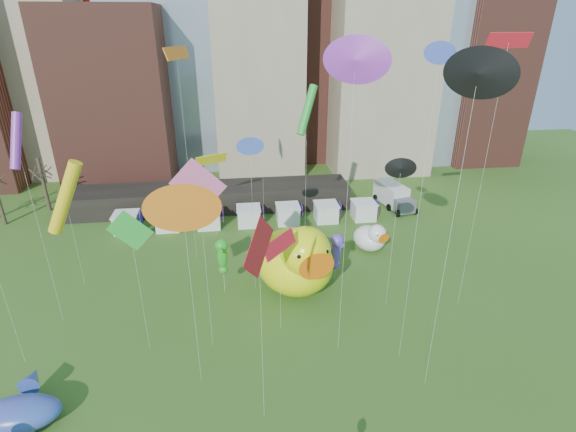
{
  "coord_description": "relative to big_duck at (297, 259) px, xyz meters",
  "views": [
    {
      "loc": [
        -0.31,
        -14.27,
        23.82
      ],
      "look_at": [
        2.96,
        11.66,
        12.0
      ],
      "focal_mm": 27.0,
      "sensor_mm": 36.0,
      "label": 1
    }
  ],
  "objects": [
    {
      "name": "skyline",
      "position": [
        -2.64,
        40.55,
        17.93
      ],
      "size": [
        101.0,
        23.0,
        68.0
      ],
      "color": "brown",
      "rests_on": "ground"
    },
    {
      "name": "pavilion",
      "position": [
        -8.89,
        21.49,
        -1.91
      ],
      "size": [
        38.0,
        6.0,
        3.2
      ],
      "primitive_type": "cube",
      "color": "black",
      "rests_on": "ground"
    },
    {
      "name": "vendor_tents",
      "position": [
        -3.87,
        15.49,
        -2.4
      ],
      "size": [
        33.24,
        2.8,
        2.4
      ],
      "color": "white",
      "rests_on": "ground"
    },
    {
      "name": "big_duck",
      "position": [
        0.0,
        0.0,
        0.0
      ],
      "size": [
        8.97,
        10.69,
        7.64
      ],
      "rotation": [
        0.0,
        0.0,
        0.23
      ],
      "color": "#F8FF0D",
      "rests_on": "ground"
    },
    {
      "name": "small_duck",
      "position": [
        9.46,
        7.0,
        -1.9
      ],
      "size": [
        4.54,
        5.03,
        3.51
      ],
      "rotation": [
        0.0,
        0.0,
        0.38
      ],
      "color": "white",
      "rests_on": "ground"
    },
    {
      "name": "seahorse_green",
      "position": [
        -6.86,
        0.64,
        0.68
      ],
      "size": [
        1.33,
        1.62,
        5.72
      ],
      "rotation": [
        0.0,
        0.0,
        -0.08
      ],
      "color": "silver",
      "rests_on": "ground"
    },
    {
      "name": "seahorse_purple",
      "position": [
        4.17,
        1.55,
        -0.05
      ],
      "size": [
        1.57,
        1.81,
        5.06
      ],
      "rotation": [
        0.0,
        0.0,
        0.24
      ],
      "color": "silver",
      "rests_on": "ground"
    },
    {
      "name": "whale_inflatable",
      "position": [
        -19.74,
        -12.77,
        -2.45
      ],
      "size": [
        5.39,
        6.77,
        2.31
      ],
      "rotation": [
        0.0,
        0.0,
        0.06
      ],
      "color": "#433DA7",
      "rests_on": "ground"
    },
    {
      "name": "box_truck",
      "position": [
        16.41,
        19.11,
        -1.94
      ],
      "size": [
        4.05,
        7.55,
        3.05
      ],
      "rotation": [
        0.0,
        0.0,
        0.21
      ],
      "color": "silver",
      "rests_on": "ground"
    },
    {
      "name": "kite_0",
      "position": [
        14.46,
        -4.01,
        18.91
      ],
      "size": [
        3.53,
        0.83,
        23.09
      ],
      "color": "silver",
      "rests_on": "ground"
    },
    {
      "name": "kite_1",
      "position": [
        -2.2,
        11.71,
        8.81
      ],
      "size": [
        0.19,
        3.18,
        14.04
      ],
      "color": "silver",
      "rests_on": "ground"
    },
    {
      "name": "kite_2",
      "position": [
        7.81,
        -3.34,
        9.57
      ],
      "size": [
        1.71,
        0.47,
        13.96
      ],
      "color": "silver",
      "rests_on": "ground"
    },
    {
      "name": "kite_3",
      "position": [
        1.7,
        5.62,
        12.66
      ],
      "size": [
        2.5,
        2.46,
        18.5
      ],
      "color": "silver",
      "rests_on": "ground"
    },
    {
      "name": "kite_4",
      "position": [
        -20.6,
        3.58,
        5.79
      ],
      "size": [
        4.18,
        1.69,
        12.76
      ],
      "color": "silver",
      "rests_on": "ground"
    },
    {
      "name": "kite_5",
      "position": [
        -3.91,
        0.83,
        10.66
      ],
      "size": [
        1.56,
        0.3,
        15.0
      ],
      "color": "silver",
      "rests_on": "ground"
    },
    {
      "name": "kite_6",
      "position": [
        -8.47,
        -10.55,
        10.2
      ],
      "size": [
        3.1,
        0.51,
        15.26
      ],
      "color": "silver",
      "rests_on": "ground"
    },
    {
      "name": "kite_7",
      "position": [
        -20.81,
        -1.98,
        12.39
      ],
      "size": [
        1.09,
        2.44,
        17.92
      ],
      "color": "silver",
      "rests_on": "ground"
    },
    {
      "name": "kite_8",
      "position": [
        -4.18,
        -14.18,
        9.03
      ],
      "size": [
        1.89,
        3.13,
        14.46
      ],
      "color": "silver",
      "rests_on": "ground"
    },
    {
      "name": "kite_10",
      "position": [
        7.49,
        -12.79,
        17.81
      ],
      "size": [
        1.94,
        2.29,
        22.68
      ],
      "color": "silver",
      "rests_on": "ground"
    },
    {
      "name": "kite_11",
      "position": [
        -12.74,
        -6.55,
        6.84
      ],
      "size": [
        3.19,
        0.14,
        12.04
      ],
      "color": "silver",
      "rests_on": "ground"
    },
    {
      "name": "kite_12",
      "position": [
        -7.91,
        12.9,
        6.06
      ],
      "size": [
        3.61,
        2.24,
        10.16
      ],
      "color": "silver",
      "rests_on": "ground"
    },
    {
      "name": "kite_13",
      "position": [
        6.69,
        -9.82,
        18.41
      ],
      "size": [
        0.98,
        1.07,
        22.8
      ],
      "color": "silver",
      "rests_on": "ground"
    },
    {
      "name": "kite_14",
      "position": [
        -9.92,
        7.29,
        17.56
      ],
      "size": [
        1.99,
        3.6,
        21.74
      ],
      "color": "silver",
      "rests_on": "ground"
    },
    {
      "name": "kite_15",
      "position": [
        2.15,
        -8.4,
        18.16
      ],
      "size": [
        2.59,
        1.79,
        23.11
      ],
      "color": "silver",
      "rests_on": "ground"
    },
    {
      "name": "kite_16",
      "position": [
        -2.12,
        -5.39,
        4.52
      ],
      "size": [
        2.9,
        3.35,
        8.64
      ],
      "color": "silver",
      "rests_on": "ground"
    },
    {
      "name": "kite_17",
      "position": [
        -7.77,
        -6.81,
        10.1
      ],
      "size": [
        3.83,
        0.51,
        15.64
      ],
      "color": "silver",
      "rests_on": "ground"
    }
  ]
}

